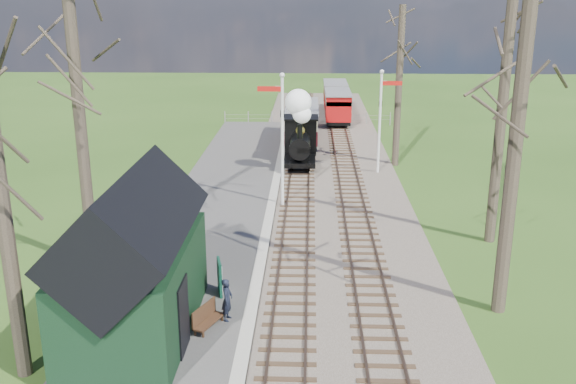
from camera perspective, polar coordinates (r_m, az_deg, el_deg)
name	(u,v)px	position (r m, az deg, el deg)	size (l,w,h in m)	color
distant_hills	(316,208)	(80.89, 2.54, -1.45)	(114.40, 48.00, 22.02)	#385B23
ballast_bed	(323,173)	(35.60, 3.15, 1.74)	(8.00, 60.00, 0.10)	brown
track_near	(300,171)	(35.59, 1.06, 1.84)	(1.60, 60.00, 0.15)	brown
track_far	(347,172)	(35.64, 5.25, 1.79)	(1.60, 60.00, 0.15)	brown
platform	(217,219)	(28.24, -6.36, -2.37)	(5.00, 44.00, 0.20)	#474442
coping_strip	(269,219)	(28.00, -1.70, -2.43)	(0.40, 44.00, 0.21)	#B2AD9E
station_shed	(135,264)	(18.49, -13.47, -6.25)	(3.25, 6.30, 4.78)	black
semaphore_near	(281,131)	(28.96, -0.65, 5.47)	(1.22, 0.24, 6.22)	silver
semaphore_far	(381,114)	(35.08, 8.30, 6.88)	(1.22, 0.24, 5.72)	silver
bare_trees	(332,121)	(22.84, 3.95, 6.35)	(15.51, 22.39, 12.00)	#382D23
fence_line	(307,118)	(49.15, 1.72, 6.62)	(12.60, 0.08, 1.00)	slate
locomotive	(300,133)	(36.06, 1.09, 5.29)	(1.81, 4.23, 4.54)	black
coach	(302,122)	(42.12, 1.25, 6.23)	(2.12, 7.26, 2.23)	black
red_carriage_a	(338,106)	(49.09, 4.43, 7.60)	(1.94, 4.80, 2.04)	black
red_carriage_b	(335,96)	(54.52, 4.21, 8.55)	(1.94, 4.80, 2.04)	black
sign_board	(220,277)	(20.91, -6.08, -7.52)	(0.27, 0.78, 1.15)	#0F4631
bench	(206,317)	(19.05, -7.29, -10.97)	(0.81, 1.28, 0.71)	#462A19
person	(227,300)	(19.26, -5.43, -9.50)	(0.48, 0.31, 1.31)	black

